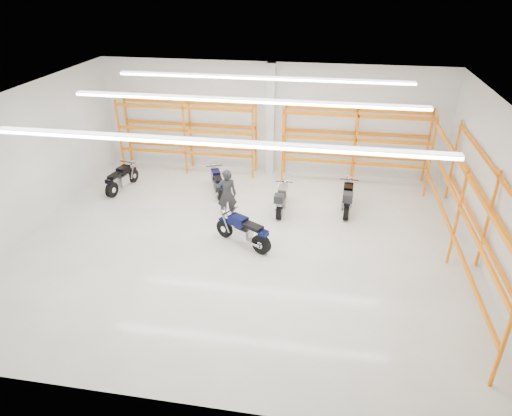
% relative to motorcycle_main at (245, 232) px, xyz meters
% --- Properties ---
extents(ground, '(14.00, 14.00, 0.00)m').
position_rel_motorcycle_main_xyz_m(ground, '(-0.07, 0.07, -0.49)').
color(ground, beige).
rests_on(ground, ground).
extents(room_shell, '(14.02, 12.02, 4.51)m').
position_rel_motorcycle_main_xyz_m(room_shell, '(-0.07, 0.09, 2.80)').
color(room_shell, silver).
rests_on(room_shell, ground).
extents(motorcycle_main, '(1.91, 1.18, 1.04)m').
position_rel_motorcycle_main_xyz_m(motorcycle_main, '(0.00, 0.00, 0.00)').
color(motorcycle_main, black).
rests_on(motorcycle_main, ground).
extents(motorcycle_back_a, '(0.74, 1.99, 0.98)m').
position_rel_motorcycle_main_xyz_m(motorcycle_back_a, '(-5.47, 3.14, -0.03)').
color(motorcycle_back_a, black).
rests_on(motorcycle_back_a, ground).
extents(motorcycle_back_b, '(0.94, 1.79, 0.93)m').
position_rel_motorcycle_main_xyz_m(motorcycle_back_b, '(-1.76, 3.50, -0.05)').
color(motorcycle_back_b, black).
rests_on(motorcycle_back_b, ground).
extents(motorcycle_back_c, '(0.62, 1.95, 1.01)m').
position_rel_motorcycle_main_xyz_m(motorcycle_back_c, '(0.84, 2.38, -0.01)').
color(motorcycle_back_c, black).
rests_on(motorcycle_back_c, ground).
extents(motorcycle_back_d, '(0.67, 2.11, 1.08)m').
position_rel_motorcycle_main_xyz_m(motorcycle_back_d, '(3.11, 2.76, 0.03)').
color(motorcycle_back_d, black).
rests_on(motorcycle_back_d, ground).
extents(standing_man, '(0.77, 0.62, 1.82)m').
position_rel_motorcycle_main_xyz_m(standing_man, '(-0.92, 1.62, 0.42)').
color(standing_man, black).
rests_on(standing_man, ground).
extents(structural_column, '(0.32, 0.32, 4.50)m').
position_rel_motorcycle_main_xyz_m(structural_column, '(-0.07, 5.89, 1.76)').
color(structural_column, white).
rests_on(structural_column, ground).
extents(pallet_racking_back_left, '(5.67, 0.87, 3.00)m').
position_rel_motorcycle_main_xyz_m(pallet_racking_back_left, '(-3.47, 5.55, 1.30)').
color(pallet_racking_back_left, orange).
rests_on(pallet_racking_back_left, ground).
extents(pallet_racking_back_right, '(5.67, 0.87, 3.00)m').
position_rel_motorcycle_main_xyz_m(pallet_racking_back_right, '(3.33, 5.55, 1.30)').
color(pallet_racking_back_right, orange).
rests_on(pallet_racking_back_right, ground).
extents(pallet_racking_side, '(0.87, 9.07, 3.00)m').
position_rel_motorcycle_main_xyz_m(pallet_racking_side, '(6.41, 0.07, 1.33)').
color(pallet_racking_side, orange).
rests_on(pallet_racking_side, ground).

